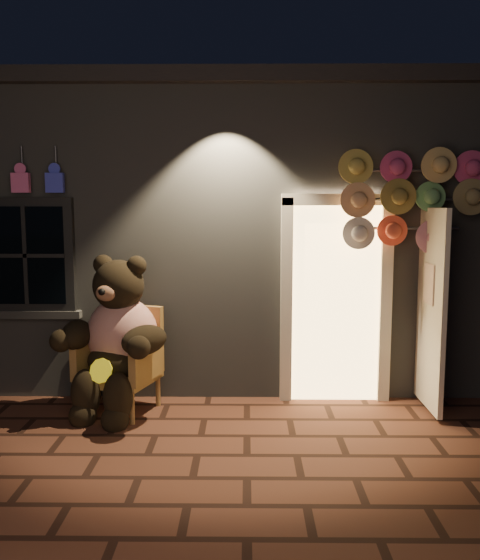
{
  "coord_description": "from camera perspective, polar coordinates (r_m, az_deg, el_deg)",
  "views": [
    {
      "loc": [
        0.41,
        -4.72,
        2.09
      ],
      "look_at": [
        0.35,
        1.0,
        1.35
      ],
      "focal_mm": 38.0,
      "sensor_mm": 36.0,
      "label": 1
    }
  ],
  "objects": [
    {
      "name": "hat_rack",
      "position": [
        6.21,
        15.94,
        7.48
      ],
      "size": [
        1.49,
        0.22,
        2.64
      ],
      "color": "#59595E",
      "rests_on": "ground"
    },
    {
      "name": "teddy_bear",
      "position": [
        6.01,
        -11.75,
        -5.57
      ],
      "size": [
        1.13,
        1.05,
        1.64
      ],
      "rotation": [
        0.0,
        0.0,
        -0.31
      ],
      "color": "#AC2712",
      "rests_on": "ground"
    },
    {
      "name": "shop_building",
      "position": [
        8.72,
        -2.05,
        5.06
      ],
      "size": [
        7.3,
        5.95,
        3.51
      ],
      "color": "slate",
      "rests_on": "ground"
    },
    {
      "name": "wicker_armchair",
      "position": [
        6.18,
        -11.19,
        -7.47
      ],
      "size": [
        0.87,
        0.83,
        1.04
      ],
      "rotation": [
        0.0,
        0.0,
        -0.31
      ],
      "color": "#9D6D3C",
      "rests_on": "ground"
    },
    {
      "name": "ground",
      "position": [
        5.18,
        -4.14,
        -16.46
      ],
      "size": [
        60.0,
        60.0,
        0.0
      ],
      "primitive_type": "plane",
      "color": "#572F21",
      "rests_on": "ground"
    }
  ]
}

